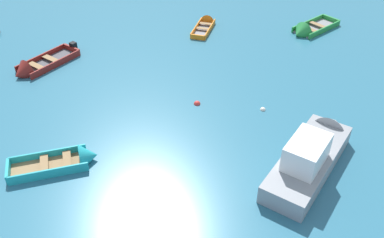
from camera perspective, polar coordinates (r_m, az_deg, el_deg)
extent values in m
cube|color=#99754C|center=(21.26, -18.73, -6.15)|extent=(3.59, 1.71, 0.12)
cube|color=teal|center=(21.66, -18.86, -4.59)|extent=(3.59, 0.55, 0.50)
cube|color=teal|center=(20.63, -18.80, -7.02)|extent=(3.59, 0.55, 0.50)
cube|color=teal|center=(21.42, -23.59, -6.51)|extent=(0.31, 1.34, 0.50)
cone|color=teal|center=(20.99, -13.79, -4.90)|extent=(0.99, 1.40, 1.31)
cube|color=#937047|center=(21.10, -19.38, -5.66)|extent=(0.53, 1.26, 0.03)
cube|color=#937047|center=(21.00, -16.56, -5.20)|extent=(0.53, 1.26, 0.03)
cube|color=gray|center=(20.49, 15.39, -5.69)|extent=(5.79, 6.04, 0.95)
cone|color=gray|center=(22.98, 18.37, -0.90)|extent=(2.13, 2.10, 1.73)
cube|color=white|center=(19.32, 15.23, -4.36)|extent=(2.63, 2.68, 1.25)
cube|color=black|center=(19.93, 16.40, -2.20)|extent=(1.16, 1.09, 0.55)
cube|color=gray|center=(34.48, 16.39, 11.70)|extent=(3.90, 3.18, 0.10)
cube|color=#288C3D|center=(34.04, 17.50, 11.45)|extent=(3.32, 2.10, 0.42)
cube|color=#288C3D|center=(34.81, 15.38, 12.40)|extent=(3.32, 2.10, 0.42)
cube|color=#288C3D|center=(35.93, 18.26, 12.64)|extent=(0.94, 1.39, 0.42)
cone|color=#288C3D|center=(32.88, 14.37, 11.15)|extent=(1.54, 1.74, 1.50)
cube|color=#937047|center=(34.54, 16.65, 12.13)|extent=(1.08, 1.40, 0.03)
cube|color=#937047|center=(33.67, 15.52, 11.69)|extent=(1.08, 1.40, 0.03)
cube|color=#4C4C51|center=(29.86, -18.77, 7.18)|extent=(3.74, 3.75, 0.11)
cube|color=maroon|center=(29.21, -17.90, 7.06)|extent=(2.91, 2.92, 0.43)
cube|color=maroon|center=(30.36, -19.73, 7.83)|extent=(2.91, 2.92, 0.43)
cube|color=maroon|center=(30.80, -15.93, 9.04)|extent=(1.18, 1.18, 0.43)
cone|color=maroon|center=(28.82, -22.05, 5.70)|extent=(1.70, 1.70, 1.48)
cube|color=#937047|center=(29.84, -18.55, 7.77)|extent=(1.27, 1.27, 0.03)
cube|color=#937047|center=(29.29, -20.32, 6.79)|extent=(1.27, 1.27, 0.03)
cube|color=black|center=(30.82, -15.74, 9.42)|extent=(0.55, 0.55, 0.61)
cube|color=gray|center=(32.87, 1.51, 11.93)|extent=(2.19, 3.16, 0.09)
cube|color=orange|center=(32.94, 0.58, 12.27)|extent=(1.40, 2.88, 0.37)
cube|color=orange|center=(32.69, 2.44, 12.03)|extent=(1.40, 2.88, 0.37)
cube|color=orange|center=(31.43, 0.75, 11.00)|extent=(1.00, 0.55, 0.37)
cone|color=orange|center=(34.25, 2.24, 13.28)|extent=(1.24, 1.09, 1.03)
cube|color=#937047|center=(32.63, 1.43, 12.15)|extent=(1.01, 0.71, 0.03)
cube|color=#937047|center=(33.45, 1.86, 12.78)|extent=(1.01, 0.71, 0.03)
sphere|color=red|center=(24.34, 0.69, 2.05)|extent=(0.38, 0.38, 0.38)
sphere|color=silver|center=(24.19, 9.54, 1.23)|extent=(0.31, 0.31, 0.31)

